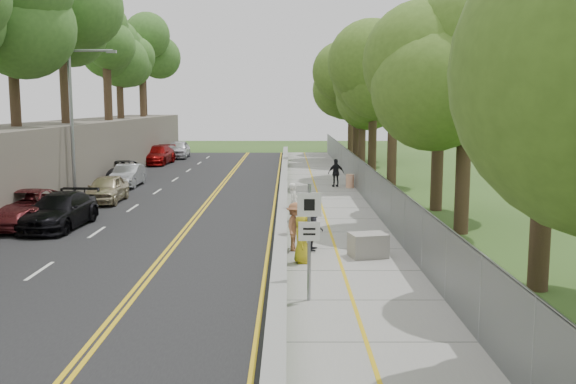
{
  "coord_description": "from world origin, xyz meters",
  "views": [
    {
      "loc": [
        0.5,
        -19.32,
        5.19
      ],
      "look_at": [
        0.5,
        8.0,
        1.4
      ],
      "focal_mm": 40.0,
      "sensor_mm": 36.0,
      "label": 1
    }
  ],
  "objects": [
    {
      "name": "sidewalk",
      "position": [
        2.55,
        15.0,
        0.03
      ],
      "size": [
        4.2,
        66.0,
        0.05
      ],
      "primitive_type": "cube",
      "color": "gray",
      "rests_on": "ground"
    },
    {
      "name": "rock_embankment",
      "position": [
        -13.5,
        15.0,
        2.0
      ],
      "size": [
        5.0,
        66.0,
        4.0
      ],
      "primitive_type": "cube",
      "color": "#595147",
      "rests_on": "ground"
    },
    {
      "name": "trees_fenceside",
      "position": [
        7.0,
        15.0,
        7.0
      ],
      "size": [
        7.0,
        66.0,
        14.0
      ],
      "primitive_type": null,
      "color": "#537A27",
      "rests_on": "ground"
    },
    {
      "name": "painter_0",
      "position": [
        0.95,
        1.0,
        0.84
      ],
      "size": [
        0.63,
        0.85,
        1.57
      ],
      "primitive_type": "imported",
      "rotation": [
        0.0,
        0.0,
        1.39
      ],
      "color": "gold",
      "rests_on": "sidewalk"
    },
    {
      "name": "car_3",
      "position": [
        -9.0,
        6.92,
        0.76
      ],
      "size": [
        2.31,
        5.07,
        1.44
      ],
      "primitive_type": "imported",
      "rotation": [
        0.0,
        0.0,
        -0.06
      ],
      "color": "black",
      "rests_on": "road"
    },
    {
      "name": "chainlink_fence",
      "position": [
        4.65,
        15.0,
        1.0
      ],
      "size": [
        0.04,
        66.0,
        2.0
      ],
      "primitive_type": "cube",
      "color": "slate",
      "rests_on": "ground"
    },
    {
      "name": "painter_2",
      "position": [
        1.45,
        2.85,
        0.87
      ],
      "size": [
        0.77,
        0.9,
        1.63
      ],
      "primitive_type": "imported",
      "rotation": [
        0.0,
        0.0,
        1.37
      ],
      "color": "black",
      "rests_on": "sidewalk"
    },
    {
      "name": "car_4",
      "position": [
        -9.0,
        13.91,
        0.75
      ],
      "size": [
        1.75,
        4.19,
        1.42
      ],
      "primitive_type": "imported",
      "rotation": [
        0.0,
        0.0,
        0.02
      ],
      "color": "tan",
      "rests_on": "road"
    },
    {
      "name": "construction_barrel",
      "position": [
        4.3,
        19.62,
        0.47
      ],
      "size": [
        0.51,
        0.51,
        0.83
      ],
      "primitive_type": "cylinder",
      "color": "orange",
      "rests_on": "sidewalk"
    },
    {
      "name": "jersey_barrier",
      "position": [
        0.25,
        15.0,
        0.3
      ],
      "size": [
        0.42,
        66.0,
        0.6
      ],
      "primitive_type": "cube",
      "color": "#7AE935",
      "rests_on": "ground"
    },
    {
      "name": "car_6",
      "position": [
        -10.6,
        23.02,
        0.72
      ],
      "size": [
        2.45,
        4.97,
        1.36
      ],
      "primitive_type": "imported",
      "rotation": [
        0.0,
        0.0,
        -0.04
      ],
      "color": "black",
      "rests_on": "road"
    },
    {
      "name": "person_far",
      "position": [
        3.47,
        20.08,
        0.92
      ],
      "size": [
        1.1,
        0.68,
        1.74
      ],
      "primitive_type": "imported",
      "rotation": [
        0.0,
        0.0,
        3.42
      ],
      "color": "black",
      "rests_on": "sidewalk"
    },
    {
      "name": "painter_3",
      "position": [
        0.75,
        2.72,
        0.91
      ],
      "size": [
        0.92,
        1.24,
        1.71
      ],
      "primitive_type": "imported",
      "rotation": [
        0.0,
        0.0,
        1.29
      ],
      "color": "#995D3B",
      "rests_on": "sidewalk"
    },
    {
      "name": "car_8",
      "position": [
        -9.9,
        41.26,
        0.88
      ],
      "size": [
        2.16,
        4.98,
        1.67
      ],
      "primitive_type": "imported",
      "rotation": [
        0.0,
        0.0,
        0.04
      ],
      "color": "silver",
      "rests_on": "road"
    },
    {
      "name": "signpost",
      "position": [
        1.05,
        -3.02,
        1.96
      ],
      "size": [
        0.62,
        0.09,
        3.1
      ],
      "color": "gray",
      "rests_on": "sidewalk"
    },
    {
      "name": "concrete_block",
      "position": [
        3.2,
        1.81,
        0.45
      ],
      "size": [
        1.37,
        1.14,
        0.8
      ],
      "primitive_type": "cube",
      "rotation": [
        0.0,
        0.0,
        0.22
      ],
      "color": "gray",
      "rests_on": "sidewalk"
    },
    {
      "name": "streetlight",
      "position": [
        -10.46,
        14.0,
        4.64
      ],
      "size": [
        2.52,
        0.22,
        8.0
      ],
      "color": "gray",
      "rests_on": "ground"
    },
    {
      "name": "ground",
      "position": [
        0.0,
        0.0,
        0.0
      ],
      "size": [
        140.0,
        140.0,
        0.0
      ],
      "primitive_type": "plane",
      "color": "#33511E",
      "rests_on": "ground"
    },
    {
      "name": "car_5",
      "position": [
        -9.47,
        20.3,
        0.73
      ],
      "size": [
        1.46,
        4.18,
        1.38
      ],
      "primitive_type": "imported",
      "rotation": [
        0.0,
        0.0,
        -0.0
      ],
      "color": "#9FA1A5",
      "rests_on": "road"
    },
    {
      "name": "road",
      "position": [
        -5.4,
        15.0,
        0.02
      ],
      "size": [
        11.2,
        66.0,
        0.04
      ],
      "primitive_type": "cube",
      "color": "black",
      "rests_on": "ground"
    },
    {
      "name": "trees_embankment",
      "position": [
        -13.0,
        15.0,
        10.5
      ],
      "size": [
        6.4,
        66.0,
        13.0
      ],
      "primitive_type": null,
      "color": "#44782C",
      "rests_on": "rock_embankment"
    },
    {
      "name": "car_2",
      "position": [
        -10.6,
        7.45,
        0.79
      ],
      "size": [
        2.5,
        5.4,
        1.5
      ],
      "primitive_type": "imported",
      "rotation": [
        0.0,
        0.0,
        -0.0
      ],
      "color": "maroon",
      "rests_on": "road"
    },
    {
      "name": "car_7",
      "position": [
        -10.6,
        34.91,
        0.83
      ],
      "size": [
        2.6,
        5.61,
        1.59
      ],
      "primitive_type": "imported",
      "rotation": [
        0.0,
        0.0,
        -0.07
      ],
      "color": "maroon",
      "rests_on": "road"
    },
    {
      "name": "painter_1",
      "position": [
        0.75,
        8.43,
        0.89
      ],
      "size": [
        0.59,
        0.72,
        1.68
      ],
      "primitive_type": "imported",
      "rotation": [
        0.0,
        0.0,
        1.21
      ],
      "color": "white",
      "rests_on": "sidewalk"
    }
  ]
}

